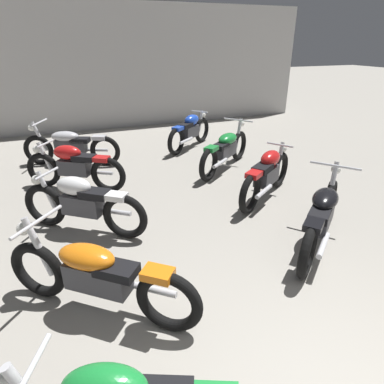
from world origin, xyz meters
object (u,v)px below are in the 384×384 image
(motorcycle_left_row_4, at_px, (70,145))
(motorcycle_right_row_4, at_px, (190,131))
(motorcycle_right_row_2, at_px, (267,174))
(motorcycle_left_row_3, at_px, (74,166))
(motorcycle_left_row_1, at_px, (97,275))
(motorcycle_right_row_3, at_px, (226,149))
(motorcycle_right_row_1, at_px, (322,215))
(motorcycle_left_row_2, at_px, (82,203))

(motorcycle_left_row_4, height_order, motorcycle_right_row_4, motorcycle_left_row_4)
(motorcycle_right_row_2, bearing_deg, motorcycle_left_row_3, 151.84)
(motorcycle_left_row_1, relative_size, motorcycle_right_row_3, 0.97)
(motorcycle_right_row_2, distance_m, motorcycle_right_row_3, 1.58)
(motorcycle_left_row_1, distance_m, motorcycle_left_row_4, 4.76)
(motorcycle_right_row_1, bearing_deg, motorcycle_left_row_3, 132.82)
(motorcycle_left_row_1, height_order, motorcycle_left_row_2, motorcycle_left_row_1)
(motorcycle_right_row_1, distance_m, motorcycle_right_row_4, 4.81)
(motorcycle_right_row_1, height_order, motorcycle_right_row_3, same)
(motorcycle_right_row_1, bearing_deg, motorcycle_right_row_2, 84.55)
(motorcycle_right_row_3, height_order, motorcycle_right_row_4, motorcycle_right_row_3)
(motorcycle_left_row_2, distance_m, motorcycle_right_row_1, 3.30)
(motorcycle_right_row_1, xyz_separation_m, motorcycle_right_row_3, (0.15, 3.09, 0.00))
(motorcycle_left_row_2, height_order, motorcycle_right_row_3, motorcycle_right_row_3)
(motorcycle_left_row_1, bearing_deg, motorcycle_left_row_2, 89.88)
(motorcycle_right_row_2, height_order, motorcycle_right_row_3, motorcycle_right_row_3)
(motorcycle_left_row_2, height_order, motorcycle_right_row_4, same)
(motorcycle_left_row_2, xyz_separation_m, motorcycle_right_row_2, (3.07, -0.01, 0.00))
(motorcycle_right_row_4, bearing_deg, motorcycle_right_row_1, -90.03)
(motorcycle_left_row_3, height_order, motorcycle_right_row_3, motorcycle_right_row_3)
(motorcycle_left_row_2, bearing_deg, motorcycle_right_row_2, -0.25)
(motorcycle_left_row_3, distance_m, motorcycle_right_row_3, 3.08)
(motorcycle_left_row_1, bearing_deg, motorcycle_right_row_1, 3.29)
(motorcycle_left_row_2, relative_size, motorcycle_right_row_1, 0.93)
(motorcycle_left_row_4, relative_size, motorcycle_right_row_4, 1.25)
(motorcycle_left_row_3, height_order, motorcycle_right_row_1, motorcycle_right_row_1)
(motorcycle_left_row_4, bearing_deg, motorcycle_right_row_1, -57.59)
(motorcycle_right_row_2, distance_m, motorcycle_right_row_4, 3.30)
(motorcycle_left_row_4, xyz_separation_m, motorcycle_right_row_4, (2.92, 0.22, 0.01))
(motorcycle_left_row_1, distance_m, motorcycle_left_row_3, 3.33)
(motorcycle_left_row_2, xyz_separation_m, motorcycle_right_row_3, (3.07, 1.56, -0.01))
(motorcycle_left_row_2, relative_size, motorcycle_left_row_3, 0.95)
(motorcycle_left_row_1, height_order, motorcycle_right_row_1, same)
(motorcycle_left_row_4, height_order, motorcycle_right_row_1, same)
(motorcycle_left_row_1, relative_size, motorcycle_right_row_4, 1.07)
(motorcycle_right_row_2, height_order, motorcycle_right_row_4, same)
(motorcycle_left_row_3, distance_m, motorcycle_right_row_2, 3.49)
(motorcycle_left_row_2, bearing_deg, motorcycle_left_row_3, 90.11)
(motorcycle_left_row_3, relative_size, motorcycle_right_row_1, 0.97)
(motorcycle_left_row_4, height_order, motorcycle_right_row_3, same)
(motorcycle_left_row_4, bearing_deg, motorcycle_left_row_2, -90.24)
(motorcycle_left_row_3, bearing_deg, motorcycle_left_row_2, -89.89)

